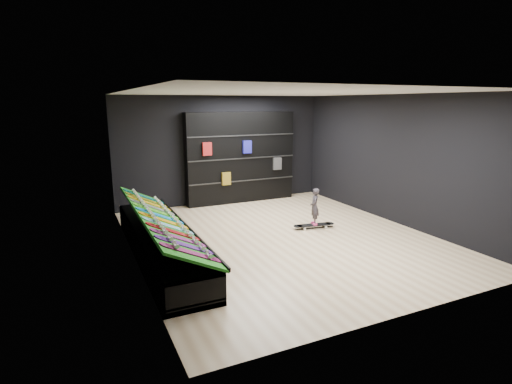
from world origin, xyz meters
name	(u,v)px	position (x,y,z in m)	size (l,w,h in m)	color
floor	(281,237)	(0.00, 0.00, 0.00)	(6.00, 7.00, 0.01)	#D3B98E
ceiling	(283,92)	(0.00, 0.00, 3.00)	(6.00, 7.00, 0.01)	white
wall_back	(223,150)	(0.00, 3.50, 1.50)	(6.00, 0.02, 3.00)	black
wall_front	(415,208)	(0.00, -3.50, 1.50)	(6.00, 0.02, 3.00)	black
wall_left	(131,180)	(-3.00, 0.00, 1.50)	(0.02, 7.00, 3.00)	black
wall_right	(394,159)	(3.00, 0.00, 1.50)	(0.02, 7.00, 3.00)	black
display_rack	(160,244)	(-2.55, 0.00, 0.25)	(0.90, 4.50, 0.50)	black
turf_ramp	(162,220)	(-2.50, 0.00, 0.71)	(1.00, 4.50, 0.04)	#166A10
back_shelving	(241,158)	(0.48, 3.32, 1.28)	(3.19, 0.37, 2.56)	black
floor_skateboard	(314,226)	(0.99, 0.26, 0.04)	(0.98, 0.22, 0.09)	black
child	(314,214)	(0.99, 0.26, 0.34)	(0.19, 0.13, 0.50)	black
display_board_0	(191,253)	(-2.49, -1.90, 0.74)	(0.98, 0.22, 0.09)	#E5198C
display_board_1	(185,245)	(-2.49, -1.55, 0.74)	(0.98, 0.22, 0.09)	purple
display_board_2	(179,238)	(-2.49, -1.21, 0.74)	(0.98, 0.22, 0.09)	#2626BF
display_board_3	(174,232)	(-2.49, -0.86, 0.74)	(0.98, 0.22, 0.09)	red
display_board_4	(169,226)	(-2.49, -0.52, 0.74)	(0.98, 0.22, 0.09)	#0CB2E5
display_board_5	(164,221)	(-2.49, -0.17, 0.74)	(0.98, 0.22, 0.09)	yellow
display_board_6	(160,216)	(-2.49, 0.17, 0.74)	(0.98, 0.22, 0.09)	blue
display_board_7	(157,211)	(-2.49, 0.52, 0.74)	(0.98, 0.22, 0.09)	green
display_board_8	(153,207)	(-2.49, 0.86, 0.74)	(0.98, 0.22, 0.09)	black
display_board_9	(150,203)	(-2.49, 1.21, 0.74)	(0.98, 0.22, 0.09)	orange
display_board_10	(147,200)	(-2.49, 1.55, 0.74)	(0.98, 0.22, 0.09)	yellow
display_board_11	(144,197)	(-2.49, 1.90, 0.74)	(0.98, 0.22, 0.09)	#0C8C99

